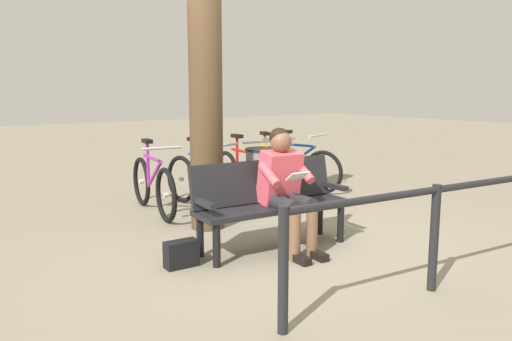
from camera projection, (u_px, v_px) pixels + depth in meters
ground_plane at (294, 247)px, 5.09m from camera, size 40.00×40.00×0.00m
bench at (269, 197)px, 5.01m from camera, size 1.63×0.58×0.87m
person_reading at (286, 184)px, 4.89m from camera, size 0.51×0.78×1.20m
handbag at (181, 254)px, 4.50m from camera, size 0.30×0.15×0.24m
tree_trunk at (205, 54)px, 5.49m from camera, size 0.37×0.37×3.89m
litter_bin at (261, 181)px, 6.39m from camera, size 0.42×0.42×0.84m
bicycle_green at (295, 167)px, 7.92m from camera, size 0.64×1.62×0.94m
bicycle_red at (269, 171)px, 7.52m from camera, size 0.62×1.63×0.94m
bicycle_blue at (244, 176)px, 7.11m from camera, size 0.48×1.68×0.94m
bicycle_orange at (203, 182)px, 6.66m from camera, size 0.48×1.67×0.94m
bicycle_purple at (153, 185)px, 6.41m from camera, size 0.48×1.68×0.94m
railing_fence at (435, 218)px, 3.90m from camera, size 2.87×0.32×0.85m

